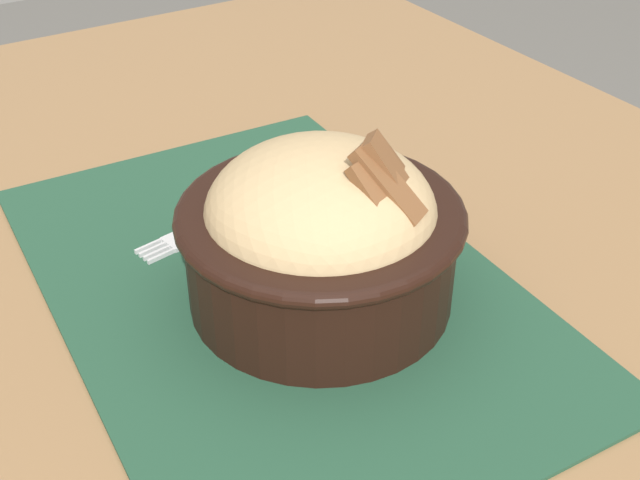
# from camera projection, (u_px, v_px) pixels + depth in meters

# --- Properties ---
(table) EXTENTS (1.17, 0.91, 0.72)m
(table) POSITION_uv_depth(u_px,v_px,m) (292.00, 337.00, 0.68)
(table) COLOR olive
(table) RESTS_ON ground_plane
(placemat) EXTENTS (0.49, 0.33, 0.00)m
(placemat) POSITION_uv_depth(u_px,v_px,m) (277.00, 284.00, 0.62)
(placemat) COLOR #1E422D
(placemat) RESTS_ON table
(bowl) EXTENTS (0.20, 0.20, 0.14)m
(bowl) POSITION_uv_depth(u_px,v_px,m) (321.00, 232.00, 0.57)
(bowl) COLOR black
(bowl) RESTS_ON placemat
(fork) EXTENTS (0.04, 0.13, 0.00)m
(fork) POSITION_uv_depth(u_px,v_px,m) (201.00, 230.00, 0.67)
(fork) COLOR #B8B8B8
(fork) RESTS_ON placemat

